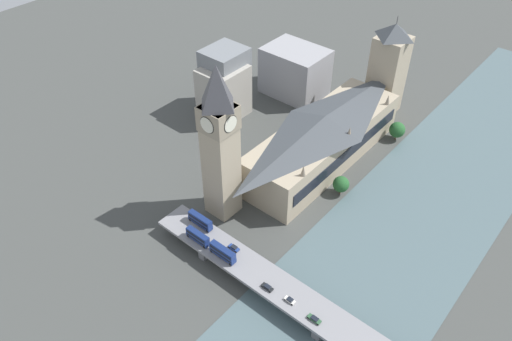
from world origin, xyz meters
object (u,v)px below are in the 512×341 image
at_px(double_decker_bus_mid, 200,220).
at_px(clock_tower, 220,140).
at_px(car_northbound_mid, 314,319).
at_px(car_northbound_tail, 234,248).
at_px(victoria_tower, 388,69).
at_px(car_northbound_lead, 290,300).
at_px(parliament_hall, 323,139).
at_px(double_decker_bus_rear, 198,236).
at_px(car_southbound_lead, 267,287).
at_px(double_decker_bus_lead, 223,252).
at_px(road_bridge, 325,320).

bearing_deg(double_decker_bus_mid, clock_tower, -77.80).
bearing_deg(car_northbound_mid, car_northbound_tail, -7.97).
distance_m(clock_tower, car_northbound_tail, 40.88).
height_order(victoria_tower, car_northbound_lead, victoria_tower).
bearing_deg(victoria_tower, car_northbound_lead, 106.43).
height_order(parliament_hall, double_decker_bus_mid, parliament_hall).
distance_m(clock_tower, double_decker_bus_rear, 37.38).
bearing_deg(car_southbound_lead, car_northbound_mid, -179.64).
bearing_deg(double_decker_bus_lead, double_decker_bus_mid, -19.15).
distance_m(double_decker_bus_lead, car_southbound_lead, 21.62).
height_order(clock_tower, double_decker_bus_lead, clock_tower).
relative_size(double_decker_bus_lead, car_northbound_lead, 2.80).
xyz_separation_m(parliament_hall, double_decker_bus_lead, (-8.81, 77.91, -3.37)).
xyz_separation_m(car_northbound_lead, car_northbound_mid, (-10.64, 0.71, 0.03)).
bearing_deg(car_northbound_tail, parliament_hall, -82.62).
bearing_deg(double_decker_bus_mid, double_decker_bus_rear, 128.80).
distance_m(car_northbound_lead, car_northbound_mid, 10.66).
bearing_deg(car_northbound_mid, double_decker_bus_rear, 0.15).
relative_size(parliament_hall, car_northbound_tail, 19.95).
height_order(double_decker_bus_mid, car_northbound_mid, double_decker_bus_mid).
relative_size(clock_tower, car_northbound_lead, 16.93).
height_order(parliament_hall, clock_tower, clock_tower).
distance_m(double_decker_bus_rear, car_southbound_lead, 34.14).
relative_size(double_decker_bus_mid, car_southbound_lead, 2.57).
distance_m(parliament_hall, car_southbound_lead, 84.12).
relative_size(road_bridge, double_decker_bus_lead, 13.31).
bearing_deg(victoria_tower, parliament_hall, 90.06).
height_order(victoria_tower, road_bridge, victoria_tower).
height_order(double_decker_bus_lead, car_northbound_tail, double_decker_bus_lead).
height_order(double_decker_bus_rear, car_northbound_lead, double_decker_bus_rear).
distance_m(clock_tower, car_northbound_lead, 64.17).
distance_m(parliament_hall, victoria_tower, 58.10).
xyz_separation_m(road_bridge, double_decker_bus_lead, (43.77, 2.91, 3.88)).
distance_m(double_decker_bus_mid, double_decker_bus_rear, 8.44).
height_order(clock_tower, victoria_tower, clock_tower).
distance_m(victoria_tower, car_northbound_lead, 141.08).
height_order(double_decker_bus_rear, car_northbound_mid, double_decker_bus_rear).
relative_size(car_northbound_lead, car_southbound_lead, 0.92).
relative_size(clock_tower, double_decker_bus_mid, 6.06).
height_order(clock_tower, car_northbound_lead, clock_tower).
bearing_deg(car_northbound_lead, car_northbound_mid, 176.19).
relative_size(double_decker_bus_rear, car_northbound_mid, 2.22).
bearing_deg(car_southbound_lead, victoria_tower, -77.32).
height_order(victoria_tower, car_northbound_mid, victoria_tower).
bearing_deg(parliament_hall, clock_tower, 76.94).
height_order(parliament_hall, victoria_tower, victoria_tower).
relative_size(car_northbound_mid, car_northbound_tail, 1.06).
bearing_deg(double_decker_bus_mid, road_bridge, 176.94).
bearing_deg(double_decker_bus_rear, double_decker_bus_mid, -51.20).
relative_size(victoria_tower, road_bridge, 0.35).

